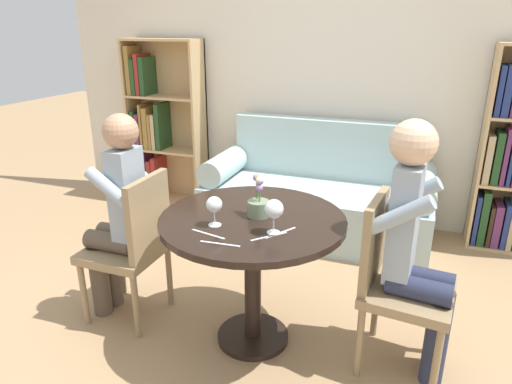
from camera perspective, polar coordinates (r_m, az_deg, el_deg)
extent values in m
plane|color=tan|center=(2.72, -0.39, -17.76)|extent=(16.00, 16.00, 0.00)
cube|color=silver|center=(4.04, 9.81, 15.33)|extent=(5.20, 0.05, 2.70)
cylinder|color=black|center=(2.34, -0.43, -3.56)|extent=(0.96, 0.96, 0.03)
cylinder|color=black|center=(2.51, -0.41, -11.07)|extent=(0.09, 0.09, 0.68)
cylinder|color=black|center=(2.71, -0.39, -17.51)|extent=(0.40, 0.40, 0.03)
cube|color=#A8C1C1|center=(3.85, 7.43, -2.33)|extent=(1.83, 0.80, 0.42)
cube|color=#A8C1C1|center=(4.00, 8.80, 5.43)|extent=(1.61, 0.16, 0.50)
cylinder|color=#A8C1C1|center=(3.98, -3.73, 3.47)|extent=(0.22, 0.72, 0.22)
cylinder|color=#A8C1C1|center=(3.66, 20.03, 0.73)|extent=(0.22, 0.72, 0.22)
cube|color=tan|center=(4.62, -10.30, 8.71)|extent=(0.74, 0.02, 1.56)
cube|color=tan|center=(4.71, -14.92, 8.57)|extent=(0.02, 0.28, 1.56)
cube|color=tan|center=(4.34, -7.02, 8.15)|extent=(0.02, 0.28, 1.56)
cube|color=tan|center=(4.73, -10.51, -0.75)|extent=(0.70, 0.28, 0.02)
cube|color=tan|center=(4.57, -10.91, 5.25)|extent=(0.70, 0.28, 0.02)
cube|color=tan|center=(4.47, -11.35, 11.60)|extent=(0.70, 0.28, 0.02)
cube|color=tan|center=(4.43, -11.82, 18.15)|extent=(0.70, 0.28, 0.02)
cube|color=olive|center=(4.81, -13.92, 2.13)|extent=(0.04, 0.23, 0.42)
cube|color=#602D5B|center=(4.78, -13.45, 2.23)|extent=(0.03, 0.23, 0.44)
cube|color=#234723|center=(4.78, -12.97, 1.51)|extent=(0.03, 0.23, 0.33)
cube|color=maroon|center=(4.74, -12.51, 1.77)|extent=(0.05, 0.23, 0.38)
cube|color=maroon|center=(4.71, -11.97, 1.92)|extent=(0.05, 0.23, 0.42)
cube|color=#234723|center=(4.69, -14.44, 7.77)|extent=(0.04, 0.23, 0.36)
cube|color=#602D5B|center=(4.67, -13.92, 7.57)|extent=(0.04, 0.23, 0.33)
cube|color=olive|center=(4.63, -13.52, 8.12)|extent=(0.03, 0.23, 0.43)
cube|color=olive|center=(4.61, -12.99, 7.90)|extent=(0.05, 0.23, 0.40)
cube|color=olive|center=(4.59, -12.49, 7.51)|extent=(0.03, 0.23, 0.34)
cube|color=tan|center=(4.57, -12.07, 7.50)|extent=(0.04, 0.23, 0.34)
cube|color=#234723|center=(4.53, -11.55, 8.09)|extent=(0.04, 0.23, 0.44)
cube|color=olive|center=(4.61, -15.01, 14.49)|extent=(0.04, 0.23, 0.44)
cube|color=#234723|center=(4.59, -14.44, 13.78)|extent=(0.04, 0.23, 0.33)
cube|color=maroon|center=(4.56, -13.94, 14.09)|extent=(0.04, 0.23, 0.38)
cube|color=#234723|center=(4.53, -13.38, 13.94)|extent=(0.05, 0.23, 0.35)
cube|color=tan|center=(3.89, 26.35, 4.81)|extent=(0.02, 0.28, 1.56)
cube|color=navy|center=(4.05, 25.74, -2.84)|extent=(0.03, 0.23, 0.41)
cube|color=#234723|center=(4.05, 26.49, -2.66)|extent=(0.05, 0.23, 0.45)
cube|color=#332319|center=(4.08, 27.11, -3.48)|extent=(0.03, 0.23, 0.33)
cube|color=#602D5B|center=(4.09, 27.78, -3.47)|extent=(0.05, 0.23, 0.35)
cube|color=navy|center=(4.09, 28.59, -3.43)|extent=(0.04, 0.23, 0.37)
cube|color=tan|center=(4.08, 29.26, -2.96)|extent=(0.04, 0.23, 0.45)
cube|color=tan|center=(3.91, 26.94, 3.86)|extent=(0.05, 0.23, 0.37)
cube|color=#234723|center=(3.91, 27.85, 3.93)|extent=(0.05, 0.23, 0.40)
cube|color=#602D5B|center=(3.91, 28.62, 4.07)|extent=(0.03, 0.23, 0.43)
cube|color=navy|center=(3.92, 29.20, 3.87)|extent=(0.03, 0.23, 0.42)
cube|color=navy|center=(3.81, 28.07, 11.16)|extent=(0.04, 0.23, 0.36)
cube|color=navy|center=(3.82, 28.84, 11.09)|extent=(0.05, 0.23, 0.37)
cylinder|color=#937A56|center=(3.13, -16.47, -8.79)|extent=(0.04, 0.04, 0.40)
cylinder|color=#937A56|center=(2.89, -20.71, -11.83)|extent=(0.04, 0.04, 0.40)
cylinder|color=#937A56|center=(2.94, -10.78, -10.20)|extent=(0.04, 0.04, 0.40)
cylinder|color=#937A56|center=(2.69, -14.77, -13.66)|extent=(0.04, 0.04, 0.40)
cube|color=#937A56|center=(2.80, -16.12, -7.10)|extent=(0.42, 0.42, 0.05)
cube|color=#937A56|center=(2.59, -13.26, -2.97)|extent=(0.04, 0.38, 0.45)
cylinder|color=#937A56|center=(2.39, 21.58, -19.40)|extent=(0.04, 0.04, 0.40)
cylinder|color=#937A56|center=(2.68, 22.43, -14.78)|extent=(0.04, 0.04, 0.40)
cylinder|color=#937A56|center=(2.42, 12.80, -17.79)|extent=(0.04, 0.04, 0.40)
cylinder|color=#937A56|center=(2.71, 14.75, -13.44)|extent=(0.04, 0.04, 0.40)
cube|color=#937A56|center=(2.42, 18.48, -11.95)|extent=(0.46, 0.46, 0.05)
cube|color=#937A56|center=(2.33, 14.53, -5.86)|extent=(0.08, 0.38, 0.45)
cylinder|color=brown|center=(3.02, -17.62, -9.46)|extent=(0.11, 0.11, 0.45)
cylinder|color=brown|center=(2.95, -18.93, -10.40)|extent=(0.11, 0.11, 0.45)
cylinder|color=brown|center=(2.84, -16.44, -5.10)|extent=(0.30, 0.11, 0.11)
cylinder|color=brown|center=(2.76, -17.78, -5.99)|extent=(0.30, 0.11, 0.11)
cube|color=#93A3B2|center=(2.63, -15.80, -0.51)|extent=(0.12, 0.20, 0.54)
cylinder|color=#93A3B2|center=(2.70, -14.31, 2.11)|extent=(0.29, 0.07, 0.23)
cylinder|color=#93A3B2|center=(2.50, -17.77, 0.29)|extent=(0.29, 0.07, 0.23)
sphere|color=tan|center=(2.53, -16.58, 7.28)|extent=(0.19, 0.19, 0.19)
cylinder|color=#282D47|center=(2.47, 21.53, -17.24)|extent=(0.11, 0.11, 0.45)
cylinder|color=#282D47|center=(2.56, 21.80, -15.82)|extent=(0.11, 0.11, 0.45)
cylinder|color=#282D47|center=(2.33, 19.68, -11.35)|extent=(0.31, 0.14, 0.11)
cylinder|color=#282D47|center=(2.42, 20.04, -10.08)|extent=(0.31, 0.14, 0.11)
cube|color=#93A3B2|center=(2.26, 17.98, -3.81)|extent=(0.14, 0.21, 0.57)
cylinder|color=#93A3B2|center=(2.10, 17.64, -2.78)|extent=(0.29, 0.10, 0.23)
cylinder|color=#93A3B2|center=(2.35, 18.78, -0.45)|extent=(0.29, 0.10, 0.23)
sphere|color=beige|center=(2.13, 19.10, 5.86)|extent=(0.21, 0.21, 0.21)
cylinder|color=white|center=(2.25, -5.17, -4.12)|extent=(0.06, 0.06, 0.00)
cylinder|color=white|center=(2.23, -5.20, -3.20)|extent=(0.01, 0.01, 0.07)
sphere|color=white|center=(2.21, -5.25, -1.56)|extent=(0.08, 0.08, 0.08)
sphere|color=maroon|center=(2.21, -5.25, -1.80)|extent=(0.06, 0.06, 0.06)
cylinder|color=white|center=(2.16, 2.21, -5.09)|extent=(0.06, 0.06, 0.00)
cylinder|color=white|center=(2.15, 2.22, -4.05)|extent=(0.01, 0.01, 0.08)
sphere|color=white|center=(2.11, 2.25, -2.13)|extent=(0.09, 0.09, 0.09)
sphere|color=maroon|center=(2.12, 2.25, -2.42)|extent=(0.07, 0.07, 0.07)
cylinder|color=gray|center=(2.33, 0.31, -2.08)|extent=(0.11, 0.11, 0.08)
cylinder|color=#4C7A42|center=(2.33, 0.13, 0.47)|extent=(0.01, 0.01, 0.11)
sphere|color=#9E70B2|center=(2.31, 0.13, 1.81)|extent=(0.04, 0.04, 0.04)
cylinder|color=#4C7A42|center=(2.30, 0.43, -0.37)|extent=(0.01, 0.00, 0.07)
sphere|color=#9E70B2|center=(2.29, 0.43, 0.47)|extent=(0.04, 0.04, 0.04)
cylinder|color=#4C7A42|center=(2.29, 0.39, 0.13)|extent=(0.00, 0.00, 0.11)
sphere|color=silver|center=(2.28, 0.40, 1.47)|extent=(0.04, 0.04, 0.04)
cylinder|color=#4C7A42|center=(2.33, 0.19, 0.45)|extent=(0.01, 0.01, 0.12)
sphere|color=#E07F4C|center=(2.31, 0.19, 1.80)|extent=(0.04, 0.04, 0.04)
cylinder|color=#4C7A42|center=(2.31, 0.50, 0.13)|extent=(0.00, 0.01, 0.10)
sphere|color=#9E70B2|center=(2.29, 0.50, 1.33)|extent=(0.04, 0.04, 0.04)
cube|color=silver|center=(2.16, 3.08, -5.11)|extent=(0.11, 0.17, 0.00)
cube|color=silver|center=(2.16, -6.00, -5.25)|extent=(0.19, 0.05, 0.00)
cube|color=silver|center=(2.06, -4.53, -6.46)|extent=(0.19, 0.02, 0.00)
cube|color=silver|center=(2.13, 1.63, -5.57)|extent=(0.14, 0.15, 0.00)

